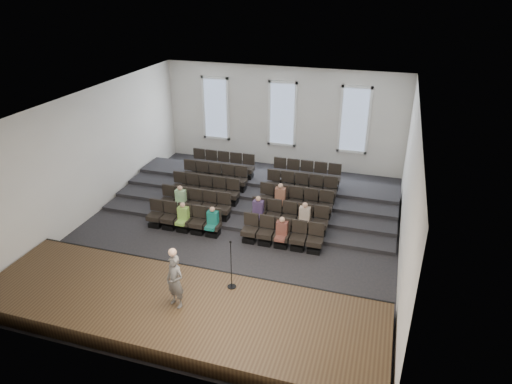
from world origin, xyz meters
TOP-DOWN VIEW (x-y plane):
  - ground at (0.00, 0.00)m, footprint 14.00×14.00m
  - ceiling at (0.00, 0.00)m, footprint 12.00×14.00m
  - wall_back at (0.00, 7.02)m, footprint 12.00×0.04m
  - wall_front at (0.00, -7.02)m, footprint 12.00×0.04m
  - wall_left at (-6.02, 0.00)m, footprint 0.04×14.00m
  - wall_right at (6.02, 0.00)m, footprint 0.04×14.00m
  - stage at (0.00, -5.10)m, footprint 11.80×3.60m
  - stage_lip at (0.00, -3.33)m, footprint 11.80×0.06m
  - risers at (0.00, 3.17)m, footprint 11.80×4.80m
  - seating_rows at (-0.00, 1.54)m, footprint 6.80×4.70m
  - windows at (0.00, 6.95)m, footprint 8.44×0.10m
  - audience at (0.19, 0.15)m, footprint 5.45×2.64m
  - speaker at (0.06, -5.19)m, footprint 0.68×0.56m
  - mic_stand at (1.25, -3.97)m, footprint 0.27×0.27m

SIDE VIEW (x-z plane):
  - ground at x=0.00m, z-range 0.00..0.00m
  - risers at x=0.00m, z-range -0.10..0.50m
  - stage at x=0.00m, z-range 0.00..0.50m
  - stage_lip at x=0.00m, z-range -0.01..0.51m
  - seating_rows at x=0.00m, z-range -0.15..1.52m
  - audience at x=0.19m, z-range 0.24..1.34m
  - mic_stand at x=1.25m, z-range 0.18..1.78m
  - speaker at x=0.06m, z-range 0.50..2.10m
  - wall_back at x=0.00m, z-range 0.00..5.00m
  - wall_front at x=0.00m, z-range 0.00..5.00m
  - wall_left at x=-6.02m, z-range 0.00..5.00m
  - wall_right at x=6.02m, z-range 0.00..5.00m
  - windows at x=0.00m, z-range 1.08..4.32m
  - ceiling at x=0.00m, z-range 5.00..5.02m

